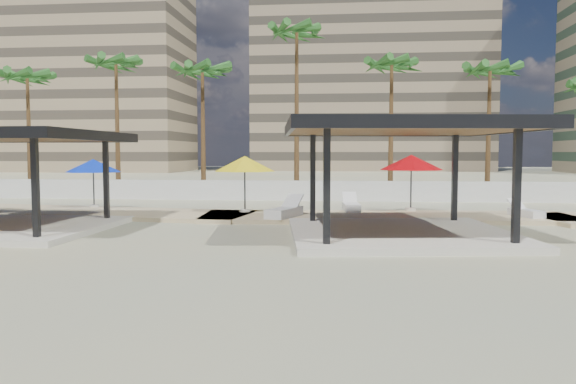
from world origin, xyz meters
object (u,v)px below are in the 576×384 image
at_px(umbrella_c, 411,163).
at_px(lounger_a, 285,212).
at_px(pavilion_west, 7,172).
at_px(umbrella_a, 93,166).
at_px(lounger_b, 351,206).
at_px(lounger_c, 525,212).
at_px(pavilion_central, 400,169).

distance_m(umbrella_c, lounger_a, 6.79).
bearing_deg(pavilion_west, umbrella_a, 91.38).
distance_m(pavilion_west, lounger_b, 14.51).
distance_m(lounger_b, lounger_c, 7.54).
distance_m(umbrella_a, umbrella_c, 15.53).
xyz_separation_m(lounger_b, lounger_c, (7.34, -1.75, -0.02)).
bearing_deg(lounger_b, lounger_a, 131.31).
relative_size(lounger_a, lounger_c, 1.27).
bearing_deg(umbrella_a, umbrella_c, -0.20).
bearing_deg(pavilion_central, pavilion_west, 172.60).
bearing_deg(lounger_c, pavilion_central, 113.41).
xyz_separation_m(pavilion_central, pavilion_west, (-14.18, -0.05, -0.15)).
bearing_deg(umbrella_a, lounger_c, -6.03).
xyz_separation_m(pavilion_west, lounger_c, (19.92, 5.26, -1.83)).
height_order(pavilion_central, lounger_c, pavilion_central).
height_order(umbrella_a, umbrella_c, umbrella_c).
bearing_deg(pavilion_west, lounger_a, 22.47).
bearing_deg(lounger_c, umbrella_a, 65.16).
height_order(umbrella_c, lounger_c, umbrella_c).
bearing_deg(lounger_a, pavilion_west, 131.16).
xyz_separation_m(umbrella_c, lounger_c, (4.56, -2.07, -2.06)).
height_order(umbrella_c, lounger_a, umbrella_c).
height_order(pavilion_west, umbrella_a, pavilion_west).
height_order(pavilion_central, umbrella_a, pavilion_central).
bearing_deg(pavilion_central, lounger_a, 130.27).
relative_size(umbrella_a, lounger_b, 1.56).
bearing_deg(lounger_a, lounger_c, -64.36).
bearing_deg(umbrella_c, lounger_a, -149.45).
distance_m(lounger_a, lounger_c, 10.21).
bearing_deg(lounger_b, pavilion_central, -172.45).
xyz_separation_m(pavilion_central, lounger_c, (5.74, 5.21, -1.98)).
distance_m(umbrella_c, lounger_b, 3.46).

